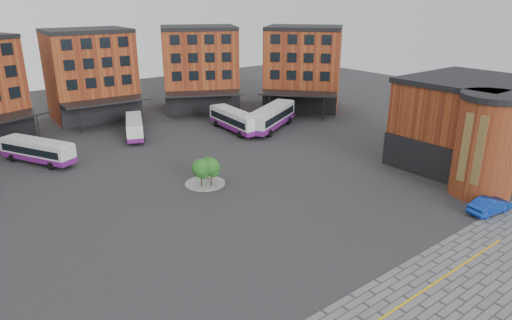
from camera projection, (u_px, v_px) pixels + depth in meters
ground at (259, 231)px, 40.18m from camera, size 160.00×160.00×0.00m
yellow_line at (410, 299)px, 31.00m from camera, size 26.00×0.15×0.02m
main_building at (60, 90)px, 63.20m from camera, size 94.14×42.48×14.60m
east_building at (468, 126)px, 52.88m from camera, size 17.40×15.40×10.60m
tree_island at (206, 169)px, 49.14m from camera, size 4.40×4.40×3.26m
bus_c at (37, 151)px, 56.05m from camera, size 6.87×10.41×2.94m
bus_d at (134, 127)px, 66.59m from camera, size 5.93×9.90×2.76m
bus_e at (235, 120)px, 69.34m from camera, size 3.65×11.49×3.18m
bus_f at (272, 117)px, 70.25m from camera, size 12.52×8.33×3.55m
blue_car at (490, 205)px, 43.21m from camera, size 4.94×2.32×1.57m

